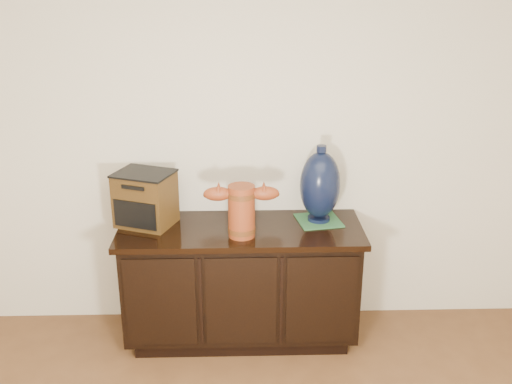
{
  "coord_description": "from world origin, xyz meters",
  "views": [
    {
      "loc": [
        -0.0,
        -1.05,
        2.21
      ],
      "look_at": [
        0.09,
        2.18,
        1.0
      ],
      "focal_mm": 42.0,
      "sensor_mm": 36.0,
      "label": 1
    }
  ],
  "objects_px": {
    "sideboard": "(241,282)",
    "tv_radio": "(145,199)",
    "terracotta_vessel": "(242,208)",
    "lamp_base": "(320,185)",
    "spray_can": "(240,210)"
  },
  "relations": [
    {
      "from": "terracotta_vessel",
      "to": "tv_radio",
      "type": "height_order",
      "value": "tv_radio"
    },
    {
      "from": "tv_radio",
      "to": "spray_can",
      "type": "relative_size",
      "value": 2.33
    },
    {
      "from": "terracotta_vessel",
      "to": "spray_can",
      "type": "xyz_separation_m",
      "value": [
        -0.01,
        0.18,
        -0.09
      ]
    },
    {
      "from": "sideboard",
      "to": "tv_radio",
      "type": "xyz_separation_m",
      "value": [
        -0.57,
        0.07,
        0.53
      ]
    },
    {
      "from": "sideboard",
      "to": "spray_can",
      "type": "xyz_separation_m",
      "value": [
        -0.0,
        0.07,
        0.45
      ]
    },
    {
      "from": "terracotta_vessel",
      "to": "spray_can",
      "type": "height_order",
      "value": "terracotta_vessel"
    },
    {
      "from": "terracotta_vessel",
      "to": "spray_can",
      "type": "bearing_deg",
      "value": 92.0
    },
    {
      "from": "sideboard",
      "to": "tv_radio",
      "type": "bearing_deg",
      "value": 172.59
    },
    {
      "from": "terracotta_vessel",
      "to": "tv_radio",
      "type": "xyz_separation_m",
      "value": [
        -0.57,
        0.19,
        -0.01
      ]
    },
    {
      "from": "spray_can",
      "to": "terracotta_vessel",
      "type": "bearing_deg",
      "value": -87.66
    },
    {
      "from": "sideboard",
      "to": "terracotta_vessel",
      "type": "height_order",
      "value": "terracotta_vessel"
    },
    {
      "from": "sideboard",
      "to": "tv_radio",
      "type": "height_order",
      "value": "tv_radio"
    },
    {
      "from": "sideboard",
      "to": "tv_radio",
      "type": "relative_size",
      "value": 3.64
    },
    {
      "from": "sideboard",
      "to": "lamp_base",
      "type": "distance_m",
      "value": 0.77
    },
    {
      "from": "tv_radio",
      "to": "lamp_base",
      "type": "distance_m",
      "value": 1.05
    }
  ]
}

